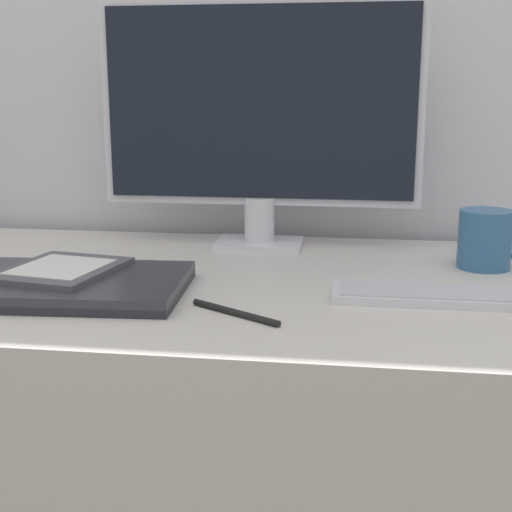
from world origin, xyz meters
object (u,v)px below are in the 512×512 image
keyboard (450,295)px  pen (235,312)px  laptop (69,285)px  coffee_mug (486,239)px  monitor (260,115)px  ereader (61,270)px

keyboard → pen: size_ratio=2.52×
laptop → keyboard: bearing=4.4°
laptop → coffee_mug: size_ratio=2.83×
monitor → pen: 0.49m
monitor → ereader: monitor is taller
ereader → pen: bearing=-18.3°
ereader → coffee_mug: bearing=18.9°
coffee_mug → pen: size_ratio=0.95×
laptop → ereader: 0.03m
laptop → pen: 0.27m
keyboard → ereader: bearing=-177.9°
keyboard → ereader: 0.57m
monitor → keyboard: monitor is taller
monitor → ereader: bearing=-127.1°
coffee_mug → keyboard: bearing=-111.7°
keyboard → laptop: 0.55m
monitor → laptop: bearing=-123.3°
pen → ereader: bearing=161.7°
ereader → coffee_mug: (0.65, 0.22, 0.02)m
keyboard → coffee_mug: size_ratio=2.67×
keyboard → pen: 0.31m
monitor → coffee_mug: size_ratio=4.79×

